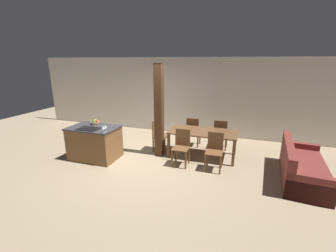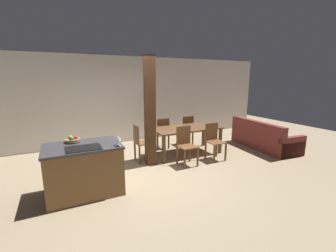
{
  "view_description": "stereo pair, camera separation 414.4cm",
  "coord_description": "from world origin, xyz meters",
  "px_view_note": "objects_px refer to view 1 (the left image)",
  "views": [
    {
      "loc": [
        2.38,
        -5.09,
        2.58
      ],
      "look_at": [
        0.6,
        0.2,
        0.95
      ],
      "focal_mm": 24.0,
      "sensor_mm": 36.0,
      "label": 1
    },
    {
      "loc": [
        -1.65,
        -4.31,
        2.02
      ],
      "look_at": [
        0.6,
        0.2,
        0.95
      ],
      "focal_mm": 24.0,
      "sensor_mm": 36.0,
      "label": 2
    }
  ],
  "objects_px": {
    "kitchen_island": "(95,143)",
    "timber_post": "(159,111)",
    "wine_glass_middle": "(105,127)",
    "dining_chair_near_right": "(214,150)",
    "dining_chair_far_right": "(220,134)",
    "dining_table": "(203,134)",
    "dining_chair_far_left": "(193,131)",
    "dining_chair_near_left": "(181,146)",
    "dining_chair_head_end": "(159,135)",
    "couch": "(301,168)",
    "fruit_bowl": "(95,122)",
    "wine_glass_near": "(103,128)"
  },
  "relations": [
    {
      "from": "dining_table",
      "to": "dining_chair_far_right",
      "type": "bearing_deg",
      "value": 58.82
    },
    {
      "from": "dining_chair_near_left",
      "to": "dining_chair_far_left",
      "type": "bearing_deg",
      "value": 90.0
    },
    {
      "from": "wine_glass_middle",
      "to": "dining_table",
      "type": "xyz_separation_m",
      "value": [
        2.18,
        1.33,
        -0.39
      ]
    },
    {
      "from": "dining_chair_far_right",
      "to": "couch",
      "type": "height_order",
      "value": "dining_chair_far_right"
    },
    {
      "from": "dining_chair_near_left",
      "to": "timber_post",
      "type": "distance_m",
      "value": 1.15
    },
    {
      "from": "dining_table",
      "to": "dining_chair_near_right",
      "type": "xyz_separation_m",
      "value": [
        0.41,
        -0.69,
        -0.15
      ]
    },
    {
      "from": "dining_chair_near_left",
      "to": "timber_post",
      "type": "height_order",
      "value": "timber_post"
    },
    {
      "from": "timber_post",
      "to": "dining_chair_near_right",
      "type": "bearing_deg",
      "value": -13.8
    },
    {
      "from": "dining_chair_head_end",
      "to": "wine_glass_near",
      "type": "bearing_deg",
      "value": 148.06
    },
    {
      "from": "fruit_bowl",
      "to": "dining_chair_near_left",
      "type": "height_order",
      "value": "fruit_bowl"
    },
    {
      "from": "dining_chair_near_right",
      "to": "couch",
      "type": "height_order",
      "value": "dining_chair_near_right"
    },
    {
      "from": "dining_chair_near_right",
      "to": "dining_chair_far_right",
      "type": "bearing_deg",
      "value": 90.0
    },
    {
      "from": "wine_glass_near",
      "to": "dining_chair_far_left",
      "type": "relative_size",
      "value": 0.18
    },
    {
      "from": "wine_glass_near",
      "to": "couch",
      "type": "height_order",
      "value": "wine_glass_near"
    },
    {
      "from": "dining_chair_near_left",
      "to": "dining_chair_far_right",
      "type": "relative_size",
      "value": 1.0
    },
    {
      "from": "dining_chair_near_left",
      "to": "wine_glass_middle",
      "type": "bearing_deg",
      "value": -159.83
    },
    {
      "from": "kitchen_island",
      "to": "timber_post",
      "type": "xyz_separation_m",
      "value": [
        1.58,
        0.77,
        0.81
      ]
    },
    {
      "from": "dining_chair_head_end",
      "to": "timber_post",
      "type": "bearing_deg",
      "value": -156.28
    },
    {
      "from": "dining_chair_near_right",
      "to": "dining_chair_far_left",
      "type": "xyz_separation_m",
      "value": [
        -0.83,
        1.37,
        0.0
      ]
    },
    {
      "from": "kitchen_island",
      "to": "wine_glass_middle",
      "type": "height_order",
      "value": "wine_glass_middle"
    },
    {
      "from": "kitchen_island",
      "to": "dining_chair_near_right",
      "type": "height_order",
      "value": "dining_chair_near_right"
    },
    {
      "from": "wine_glass_near",
      "to": "wine_glass_middle",
      "type": "xyz_separation_m",
      "value": [
        0.0,
        0.09,
        0.0
      ]
    },
    {
      "from": "fruit_bowl",
      "to": "wine_glass_middle",
      "type": "bearing_deg",
      "value": -38.25
    },
    {
      "from": "timber_post",
      "to": "dining_chair_head_end",
      "type": "bearing_deg",
      "value": 113.72
    },
    {
      "from": "wine_glass_middle",
      "to": "wine_glass_near",
      "type": "bearing_deg",
      "value": -90.0
    },
    {
      "from": "kitchen_island",
      "to": "timber_post",
      "type": "relative_size",
      "value": 0.51
    },
    {
      "from": "wine_glass_near",
      "to": "dining_chair_far_left",
      "type": "bearing_deg",
      "value": 50.06
    },
    {
      "from": "fruit_bowl",
      "to": "dining_chair_near_left",
      "type": "bearing_deg",
      "value": 2.43
    },
    {
      "from": "couch",
      "to": "timber_post",
      "type": "distance_m",
      "value": 3.64
    },
    {
      "from": "wine_glass_near",
      "to": "dining_chair_near_right",
      "type": "bearing_deg",
      "value": 15.92
    },
    {
      "from": "kitchen_island",
      "to": "dining_chair_near_left",
      "type": "height_order",
      "value": "dining_chair_near_left"
    },
    {
      "from": "dining_chair_near_left",
      "to": "couch",
      "type": "height_order",
      "value": "dining_chair_near_left"
    },
    {
      "from": "dining_chair_near_right",
      "to": "dining_chair_far_right",
      "type": "xyz_separation_m",
      "value": [
        0.0,
        1.37,
        0.0
      ]
    },
    {
      "from": "dining_chair_far_left",
      "to": "dining_chair_head_end",
      "type": "height_order",
      "value": "same"
    },
    {
      "from": "dining_table",
      "to": "timber_post",
      "type": "bearing_deg",
      "value": -165.63
    },
    {
      "from": "wine_glass_middle",
      "to": "dining_chair_far_left",
      "type": "xyz_separation_m",
      "value": [
        1.77,
        2.02,
        -0.54
      ]
    },
    {
      "from": "wine_glass_near",
      "to": "dining_chair_head_end",
      "type": "relative_size",
      "value": 0.18
    },
    {
      "from": "dining_table",
      "to": "timber_post",
      "type": "distance_m",
      "value": 1.35
    },
    {
      "from": "timber_post",
      "to": "dining_chair_far_left",
      "type": "bearing_deg",
      "value": 52.74
    },
    {
      "from": "dining_chair_far_left",
      "to": "timber_post",
      "type": "bearing_deg",
      "value": 52.74
    },
    {
      "from": "wine_glass_near",
      "to": "dining_chair_far_left",
      "type": "xyz_separation_m",
      "value": [
        1.77,
        2.11,
        -0.54
      ]
    },
    {
      "from": "kitchen_island",
      "to": "fruit_bowl",
      "type": "bearing_deg",
      "value": 115.57
    },
    {
      "from": "wine_glass_middle",
      "to": "couch",
      "type": "relative_size",
      "value": 0.08
    },
    {
      "from": "dining_chair_far_right",
      "to": "wine_glass_middle",
      "type": "bearing_deg",
      "value": 37.87
    },
    {
      "from": "timber_post",
      "to": "dining_chair_far_right",
      "type": "bearing_deg",
      "value": 31.93
    },
    {
      "from": "couch",
      "to": "fruit_bowl",
      "type": "bearing_deg",
      "value": 97.63
    },
    {
      "from": "wine_glass_middle",
      "to": "dining_chair_near_left",
      "type": "height_order",
      "value": "wine_glass_middle"
    },
    {
      "from": "dining_chair_near_left",
      "to": "dining_chair_head_end",
      "type": "relative_size",
      "value": 1.0
    },
    {
      "from": "dining_chair_far_left",
      "to": "dining_chair_far_right",
      "type": "bearing_deg",
      "value": -180.0
    },
    {
      "from": "dining_chair_near_left",
      "to": "dining_chair_far_right",
      "type": "distance_m",
      "value": 1.6
    }
  ]
}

